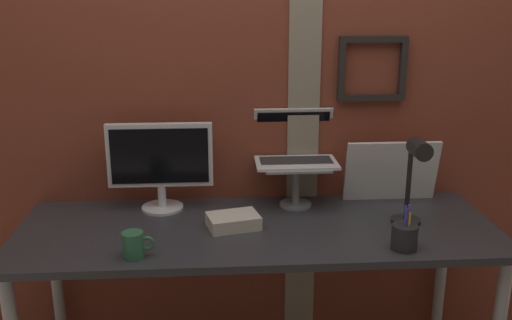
{
  "coord_description": "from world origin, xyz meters",
  "views": [
    {
      "loc": [
        -0.17,
        -2.1,
        1.69
      ],
      "look_at": [
        -0.01,
        0.14,
        1.02
      ],
      "focal_mm": 40.47,
      "sensor_mm": 36.0,
      "label": 1
    }
  ],
  "objects_px": {
    "desk_lamp": "(414,173)",
    "whiteboard_panel": "(391,171)",
    "monitor": "(160,160)",
    "pen_cup": "(404,237)",
    "laptop": "(294,146)",
    "coffee_mug": "(134,245)"
  },
  "relations": [
    {
      "from": "laptop",
      "to": "whiteboard_panel",
      "type": "height_order",
      "value": "laptop"
    },
    {
      "from": "coffee_mug",
      "to": "desk_lamp",
      "type": "bearing_deg",
      "value": 10.09
    },
    {
      "from": "laptop",
      "to": "whiteboard_panel",
      "type": "xyz_separation_m",
      "value": [
        0.43,
        -0.05,
        -0.11
      ]
    },
    {
      "from": "monitor",
      "to": "whiteboard_panel",
      "type": "bearing_deg",
      "value": 1.75
    },
    {
      "from": "pen_cup",
      "to": "coffee_mug",
      "type": "relative_size",
      "value": 1.53
    },
    {
      "from": "whiteboard_panel",
      "to": "coffee_mug",
      "type": "distance_m",
      "value": 1.19
    },
    {
      "from": "desk_lamp",
      "to": "whiteboard_panel",
      "type": "bearing_deg",
      "value": 88.59
    },
    {
      "from": "monitor",
      "to": "desk_lamp",
      "type": "height_order",
      "value": "monitor"
    },
    {
      "from": "laptop",
      "to": "desk_lamp",
      "type": "relative_size",
      "value": 0.94
    },
    {
      "from": "monitor",
      "to": "pen_cup",
      "type": "bearing_deg",
      "value": -26.81
    },
    {
      "from": "laptop",
      "to": "coffee_mug",
      "type": "height_order",
      "value": "laptop"
    },
    {
      "from": "laptop",
      "to": "pen_cup",
      "type": "distance_m",
      "value": 0.67
    },
    {
      "from": "monitor",
      "to": "laptop",
      "type": "distance_m",
      "value": 0.59
    },
    {
      "from": "monitor",
      "to": "coffee_mug",
      "type": "bearing_deg",
      "value": -97.26
    },
    {
      "from": "whiteboard_panel",
      "to": "pen_cup",
      "type": "height_order",
      "value": "whiteboard_panel"
    },
    {
      "from": "desk_lamp",
      "to": "pen_cup",
      "type": "relative_size",
      "value": 2.11
    },
    {
      "from": "pen_cup",
      "to": "desk_lamp",
      "type": "bearing_deg",
      "value": 65.64
    },
    {
      "from": "monitor",
      "to": "coffee_mug",
      "type": "relative_size",
      "value": 3.85
    },
    {
      "from": "laptop",
      "to": "desk_lamp",
      "type": "xyz_separation_m",
      "value": [
        0.42,
        -0.35,
        -0.02
      ]
    },
    {
      "from": "pen_cup",
      "to": "monitor",
      "type": "bearing_deg",
      "value": 153.19
    },
    {
      "from": "monitor",
      "to": "desk_lamp",
      "type": "bearing_deg",
      "value": -15.3
    },
    {
      "from": "laptop",
      "to": "desk_lamp",
      "type": "height_order",
      "value": "laptop"
    }
  ]
}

